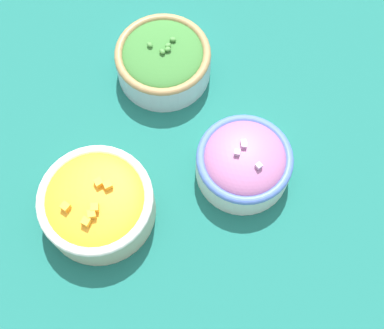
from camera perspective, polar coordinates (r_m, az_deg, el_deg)
ground_plane at (r=0.76m, az=-0.00°, el=-0.87°), size 3.00×3.00×0.00m
bowl_broccoli at (r=0.81m, az=-3.09°, el=11.11°), size 0.14×0.14×0.07m
bowl_red_onion at (r=0.73m, az=5.57°, el=0.27°), size 0.13×0.13×0.07m
bowl_squash at (r=0.71m, az=-10.11°, el=-4.07°), size 0.15×0.15×0.07m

